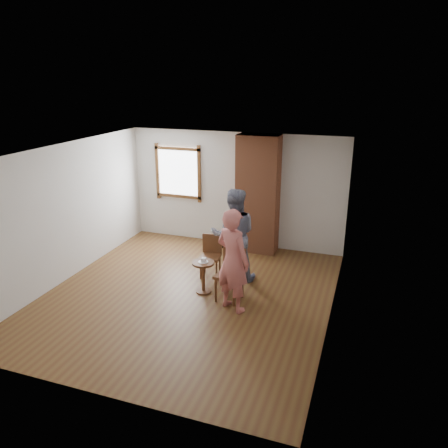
{
  "coord_description": "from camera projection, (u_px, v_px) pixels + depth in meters",
  "views": [
    {
      "loc": [
        2.92,
        -6.45,
        3.79
      ],
      "look_at": [
        0.41,
        0.8,
        1.15
      ],
      "focal_mm": 35.0,
      "sensor_mm": 36.0,
      "label": 1
    }
  ],
  "objects": [
    {
      "name": "room_shell",
      "position": [
        196.0,
        190.0,
        7.87
      ],
      "size": [
        5.04,
        5.52,
        2.62
      ],
      "color": "silver",
      "rests_on": "ground"
    },
    {
      "name": "side_table",
      "position": [
        203.0,
        272.0,
        7.89
      ],
      "size": [
        0.4,
        0.4,
        0.6
      ],
      "color": "brown",
      "rests_on": "ground"
    },
    {
      "name": "cake_slice",
      "position": [
        204.0,
        260.0,
        7.81
      ],
      "size": [
        0.08,
        0.07,
        0.06
      ],
      "primitive_type": "cube",
      "color": "silver",
      "rests_on": "cake_plate"
    },
    {
      "name": "dark_pot",
      "position": [
        224.0,
        244.0,
        10.06
      ],
      "size": [
        0.18,
        0.18,
        0.17
      ],
      "primitive_type": "cylinder",
      "rotation": [
        0.0,
        0.0,
        -0.04
      ],
      "color": "black",
      "rests_on": "ground"
    },
    {
      "name": "stoneware_crock",
      "position": [
        236.0,
        238.0,
        9.92
      ],
      "size": [
        0.5,
        0.5,
        0.51
      ],
      "primitive_type": "cylinder",
      "rotation": [
        0.0,
        0.0,
        0.3
      ],
      "color": "tan",
      "rests_on": "ground"
    },
    {
      "name": "brick_chimney",
      "position": [
        258.0,
        195.0,
        9.53
      ],
      "size": [
        0.9,
        0.5,
        2.6
      ],
      "primitive_type": "cube",
      "color": "#B0613E",
      "rests_on": "ground"
    },
    {
      "name": "ground",
      "position": [
        188.0,
        295.0,
        7.9
      ],
      "size": [
        5.5,
        5.5,
        0.0
      ],
      "primitive_type": "plane",
      "color": "brown",
      "rests_on": "ground"
    },
    {
      "name": "cake_plate",
      "position": [
        203.0,
        262.0,
        7.82
      ],
      "size": [
        0.18,
        0.18,
        0.01
      ],
      "primitive_type": "cylinder",
      "color": "white",
      "rests_on": "side_table"
    },
    {
      "name": "man",
      "position": [
        234.0,
        235.0,
        8.26
      ],
      "size": [
        1.05,
        0.92,
        1.81
      ],
      "primitive_type": "imported",
      "rotation": [
        0.0,
        0.0,
        3.45
      ],
      "color": "#131736",
      "rests_on": "ground"
    },
    {
      "name": "dining_chair_left",
      "position": [
        211.0,
        253.0,
        8.55
      ],
      "size": [
        0.43,
        0.43,
        0.83
      ],
      "rotation": [
        0.0,
        0.0,
        0.13
      ],
      "color": "brown",
      "rests_on": "ground"
    },
    {
      "name": "dining_chair_right",
      "position": [
        231.0,
        271.0,
        7.65
      ],
      "size": [
        0.49,
        0.49,
        0.93
      ],
      "rotation": [
        0.0,
        0.0,
        -0.14
      ],
      "color": "brown",
      "rests_on": "ground"
    },
    {
      "name": "person_pink",
      "position": [
        233.0,
        260.0,
        7.17
      ],
      "size": [
        0.77,
        0.65,
        1.78
      ],
      "primitive_type": "imported",
      "rotation": [
        0.0,
        0.0,
        2.72
      ],
      "color": "#CC6A66",
      "rests_on": "ground"
    }
  ]
}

